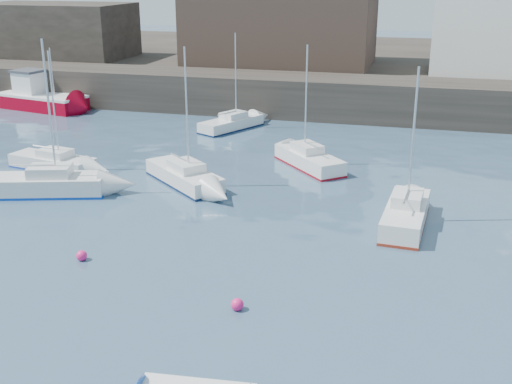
% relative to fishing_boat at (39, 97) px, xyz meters
% --- Properties ---
extents(water, '(220.00, 220.00, 0.00)m').
position_rel_fishing_boat_xyz_m(water, '(23.67, -31.55, -0.98)').
color(water, '#2D4760').
rests_on(water, ground).
extents(quay_wall, '(90.00, 5.00, 3.00)m').
position_rel_fishing_boat_xyz_m(quay_wall, '(23.67, 3.45, 0.52)').
color(quay_wall, '#28231E').
rests_on(quay_wall, ground).
extents(land_strip, '(90.00, 32.00, 2.80)m').
position_rel_fishing_boat_xyz_m(land_strip, '(23.67, 21.45, 0.42)').
color(land_strip, '#28231E').
rests_on(land_strip, ground).
extents(bldg_east_d, '(11.14, 11.14, 8.95)m').
position_rel_fishing_boat_xyz_m(bldg_east_d, '(34.67, 9.95, 6.39)').
color(bldg_east_d, white).
rests_on(bldg_east_d, land_strip).
extents(warehouse, '(16.40, 10.40, 7.60)m').
position_rel_fishing_boat_xyz_m(warehouse, '(17.67, 11.45, 5.64)').
color(warehouse, '#3D2D26').
rests_on(warehouse, land_strip).
extents(bldg_west, '(14.00, 8.00, 5.00)m').
position_rel_fishing_boat_xyz_m(bldg_west, '(-4.33, 10.45, 4.32)').
color(bldg_west, '#353028').
rests_on(bldg_west, land_strip).
extents(fishing_boat, '(8.04, 4.36, 5.04)m').
position_rel_fishing_boat_xyz_m(fishing_boat, '(0.00, 0.00, 0.00)').
color(fishing_boat, maroon).
rests_on(fishing_boat, ground).
extents(sailboat_a, '(6.31, 3.63, 7.81)m').
position_rel_fishing_boat_xyz_m(sailboat_a, '(12.29, -18.53, -0.43)').
color(sailboat_a, silver).
rests_on(sailboat_a, ground).
extents(sailboat_b, '(5.49, 5.07, 7.31)m').
position_rel_fishing_boat_xyz_m(sailboat_b, '(18.51, -15.15, -0.50)').
color(sailboat_b, silver).
rests_on(sailboat_b, ground).
extents(sailboat_c, '(2.07, 5.45, 7.05)m').
position_rel_fishing_boat_xyz_m(sailboat_c, '(30.23, -18.06, -0.44)').
color(sailboat_c, silver).
rests_on(sailboat_c, ground).
extents(sailboat_e, '(5.47, 2.63, 6.76)m').
position_rel_fishing_boat_xyz_m(sailboat_e, '(10.24, -14.60, -0.53)').
color(sailboat_e, silver).
rests_on(sailboat_e, ground).
extents(sailboat_f, '(4.85, 5.13, 6.96)m').
position_rel_fishing_boat_xyz_m(sailboat_f, '(24.38, -10.37, -0.49)').
color(sailboat_f, silver).
rests_on(sailboat_f, ground).
extents(sailboat_h, '(3.85, 5.43, 6.74)m').
position_rel_fishing_boat_xyz_m(sailboat_h, '(17.29, -2.64, -0.54)').
color(sailboat_h, silver).
rests_on(sailboat_h, ground).
extents(buoy_near, '(0.43, 0.43, 0.43)m').
position_rel_fishing_boat_xyz_m(buoy_near, '(18.00, -25.14, -0.98)').
color(buoy_near, '#F61F73').
rests_on(buoy_near, ground).
extents(buoy_mid, '(0.44, 0.44, 0.44)m').
position_rel_fishing_boat_xyz_m(buoy_mid, '(25.09, -27.28, -0.98)').
color(buoy_mid, '#F61F73').
rests_on(buoy_mid, ground).
extents(buoy_far, '(0.45, 0.45, 0.45)m').
position_rel_fishing_boat_xyz_m(buoy_far, '(19.77, -15.64, -0.98)').
color(buoy_far, '#F61F73').
rests_on(buoy_far, ground).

